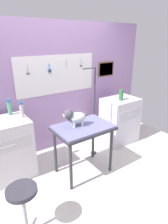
{
  "coord_description": "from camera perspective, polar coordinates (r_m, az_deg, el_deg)",
  "views": [
    {
      "loc": [
        -1.53,
        -1.84,
        2.0
      ],
      "look_at": [
        -0.02,
        0.34,
        0.98
      ],
      "focal_mm": 30.74,
      "sensor_mm": 36.0,
      "label": 1
    }
  ],
  "objects": [
    {
      "name": "ground",
      "position": [
        3.13,
        4.12,
        -19.19
      ],
      "size": [
        4.4,
        4.0,
        0.04
      ],
      "primitive_type": "cube",
      "color": "silver"
    },
    {
      "name": "rear_wall_panel",
      "position": [
        3.58,
        -8.25,
        7.19
      ],
      "size": [
        4.0,
        0.11,
        2.3
      ],
      "color": "#A783B8",
      "rests_on": "ground"
    },
    {
      "name": "grooming_table",
      "position": [
        2.87,
        -0.22,
        -5.86
      ],
      "size": [
        0.85,
        0.58,
        0.8
      ],
      "color": "#2D2D33",
      "rests_on": "ground"
    },
    {
      "name": "grooming_arm",
      "position": [
        3.32,
        2.94,
        -1.42
      ],
      "size": [
        0.29,
        0.11,
        1.58
      ],
      "color": "#2D2D33",
      "rests_on": "ground"
    },
    {
      "name": "dog",
      "position": [
        2.76,
        -2.84,
        -1.51
      ],
      "size": [
        0.37,
        0.22,
        0.27
      ],
      "color": "silver",
      "rests_on": "grooming_table"
    },
    {
      "name": "counter_left",
      "position": [
        3.13,
        -22.87,
        -10.43
      ],
      "size": [
        0.8,
        0.58,
        0.91
      ],
      "color": "silver",
      "rests_on": "ground"
    },
    {
      "name": "cabinet_right",
      "position": [
        3.95,
        10.54,
        -2.39
      ],
      "size": [
        0.68,
        0.54,
        0.91
      ],
      "color": "silver",
      "rests_on": "ground"
    },
    {
      "name": "stool",
      "position": [
        2.21,
        -17.78,
        -23.27
      ],
      "size": [
        0.31,
        0.31,
        0.61
      ],
      "color": "#9E9EA3",
      "rests_on": "ground"
    },
    {
      "name": "shampoo_bottle",
      "position": [
        3.11,
        -21.27,
        1.15
      ],
      "size": [
        0.06,
        0.06,
        0.25
      ],
      "color": "#47986A",
      "rests_on": "counter_left"
    },
    {
      "name": "spray_bottle_short",
      "position": [
        2.94,
        -18.04,
        0.43
      ],
      "size": [
        0.05,
        0.05,
        0.25
      ],
      "color": "#B2B9BB",
      "rests_on": "counter_left"
    },
    {
      "name": "soda_bottle",
      "position": [
        3.68,
        11.0,
        5.2
      ],
      "size": [
        0.08,
        0.08,
        0.25
      ],
      "color": "#2B6C37",
      "rests_on": "cabinet_right"
    }
  ]
}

